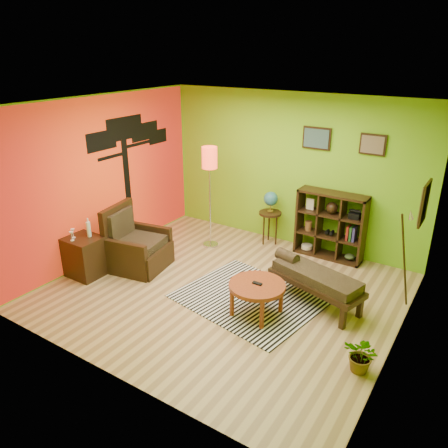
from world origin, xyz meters
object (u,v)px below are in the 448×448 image
Objects in this scene: coffee_table at (257,288)px; potted_plant at (362,359)px; side_cabinet at (85,256)px; cube_shelf at (331,226)px; bench at (314,278)px; globe_table at (271,205)px; armchair at (136,249)px; floor_lamp at (210,167)px.

coffee_table is 1.65m from potted_plant.
side_cabinet is 4.20m from cube_shelf.
bench reaches higher than coffee_table.
globe_table reaches higher than bench.
armchair is at bearing 54.26° from side_cabinet.
floor_lamp is 2.37m from cube_shelf.
coffee_table is 0.77× the size of globe_table.
cube_shelf is 3.04m from potted_plant.
floor_lamp is at bearing 150.90° from potted_plant.
globe_table is at bearing 134.31° from potted_plant.
potted_plant is (1.04, -1.07, -0.24)m from bench.
globe_table is 0.69× the size of bench.
floor_lamp is 4.23× the size of potted_plant.
side_cabinet is at bearing -125.74° from armchair.
side_cabinet is at bearing -178.19° from potted_plant.
bench is (1.51, -1.54, -0.36)m from globe_table.
armchair is 0.89× the size of cube_shelf.
potted_plant is at bearing -62.55° from cube_shelf.
armchair is 2.39× the size of potted_plant.
bench is at bearing 52.17° from coffee_table.
armchair reaches higher than bench.
coffee_table is 2.31m from cube_shelf.
coffee_table is 0.42× the size of floor_lamp.
armchair is at bearing 172.49° from potted_plant.
armchair is 1.09× the size of side_cabinet.
cube_shelf is (3.11, 2.81, 0.26)m from side_cabinet.
cube_shelf reaches higher than armchair.
globe_table is (1.47, 2.08, 0.45)m from armchair.
cube_shelf is at bearing 102.13° from bench.
side_cabinet is 4.51m from potted_plant.
armchair is 1.92m from floor_lamp.
armchair reaches higher than globe_table.
bench is (0.34, -1.59, -0.18)m from cube_shelf.
side_cabinet is 0.95× the size of globe_table.
globe_table is at bearing 113.22° from coffee_table.
globe_table is 0.86× the size of cube_shelf.
cube_shelf is at bearing 2.70° from globe_table.
bench is (0.55, 0.70, 0.00)m from coffee_table.
globe_table is at bearing 54.89° from armchair.
armchair is 3.40m from cube_shelf.
bench reaches higher than potted_plant.
side_cabinet is at bearing -117.54° from floor_lamp.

